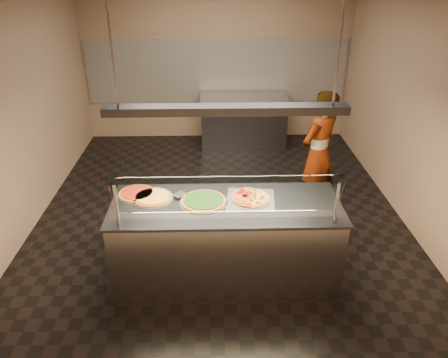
{
  "coord_description": "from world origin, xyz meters",
  "views": [
    {
      "loc": [
        -0.09,
        -5.29,
        3.22
      ],
      "look_at": [
        0.03,
        -0.97,
        1.02
      ],
      "focal_mm": 35.0,
      "sensor_mm": 36.0,
      "label": 1
    }
  ],
  "objects_px": {
    "half_pizza_sausage": "(260,197)",
    "pizza_cheese": "(152,197)",
    "pizza_spinach": "(204,201)",
    "prep_table": "(243,121)",
    "pizza_spatula": "(172,193)",
    "worker": "(318,153)",
    "pizza_tomato": "(137,193)",
    "half_pizza_pepperoni": "(241,197)",
    "sneeze_guard": "(227,195)",
    "heat_lamp_housing": "(226,110)",
    "perforated_tray": "(250,199)",
    "serving_counter": "(226,241)"
  },
  "relations": [
    {
      "from": "half_pizza_sausage",
      "to": "pizza_cheese",
      "type": "relative_size",
      "value": 0.98
    },
    {
      "from": "sneeze_guard",
      "to": "half_pizza_pepperoni",
      "type": "relative_size",
      "value": 5.03
    },
    {
      "from": "serving_counter",
      "to": "pizza_spatula",
      "type": "height_order",
      "value": "pizza_spatula"
    },
    {
      "from": "half_pizza_pepperoni",
      "to": "pizza_tomato",
      "type": "relative_size",
      "value": 1.03
    },
    {
      "from": "half_pizza_pepperoni",
      "to": "heat_lamp_housing",
      "type": "relative_size",
      "value": 0.19
    },
    {
      "from": "pizza_spinach",
      "to": "worker",
      "type": "height_order",
      "value": "worker"
    },
    {
      "from": "pizza_tomato",
      "to": "half_pizza_sausage",
      "type": "bearing_deg",
      "value": -6.59
    },
    {
      "from": "pizza_spatula",
      "to": "heat_lamp_housing",
      "type": "distance_m",
      "value": 1.16
    },
    {
      "from": "sneeze_guard",
      "to": "pizza_spinach",
      "type": "relative_size",
      "value": 4.3
    },
    {
      "from": "pizza_spatula",
      "to": "prep_table",
      "type": "xyz_separation_m",
      "value": [
        1.02,
        3.73,
        -0.49
      ]
    },
    {
      "from": "pizza_spinach",
      "to": "pizza_cheese",
      "type": "relative_size",
      "value": 1.14
    },
    {
      "from": "half_pizza_sausage",
      "to": "prep_table",
      "type": "bearing_deg",
      "value": 88.65
    },
    {
      "from": "prep_table",
      "to": "pizza_spatula",
      "type": "bearing_deg",
      "value": -105.34
    },
    {
      "from": "worker",
      "to": "pizza_spinach",
      "type": "bearing_deg",
      "value": 1.62
    },
    {
      "from": "perforated_tray",
      "to": "half_pizza_sausage",
      "type": "distance_m",
      "value": 0.1
    },
    {
      "from": "pizza_tomato",
      "to": "perforated_tray",
      "type": "bearing_deg",
      "value": -7.07
    },
    {
      "from": "half_pizza_sausage",
      "to": "pizza_spatula",
      "type": "height_order",
      "value": "half_pizza_sausage"
    },
    {
      "from": "half_pizza_pepperoni",
      "to": "heat_lamp_housing",
      "type": "bearing_deg",
      "value": -152.3
    },
    {
      "from": "half_pizza_pepperoni",
      "to": "worker",
      "type": "relative_size",
      "value": 0.25
    },
    {
      "from": "pizza_cheese",
      "to": "heat_lamp_housing",
      "type": "distance_m",
      "value": 1.28
    },
    {
      "from": "worker",
      "to": "prep_table",
      "type": "bearing_deg",
      "value": -111.86
    },
    {
      "from": "half_pizza_pepperoni",
      "to": "pizza_cheese",
      "type": "xyz_separation_m",
      "value": [
        -0.94,
        0.06,
        -0.02
      ]
    },
    {
      "from": "pizza_spinach",
      "to": "prep_table",
      "type": "distance_m",
      "value": 3.96
    },
    {
      "from": "pizza_tomato",
      "to": "sneeze_guard",
      "type": "bearing_deg",
      "value": -31.17
    },
    {
      "from": "pizza_spinach",
      "to": "pizza_cheese",
      "type": "bearing_deg",
      "value": 169.76
    },
    {
      "from": "sneeze_guard",
      "to": "heat_lamp_housing",
      "type": "bearing_deg",
      "value": 90.0
    },
    {
      "from": "serving_counter",
      "to": "perforated_tray",
      "type": "bearing_deg",
      "value": 17.73
    },
    {
      "from": "pizza_cheese",
      "to": "heat_lamp_housing",
      "type": "xyz_separation_m",
      "value": [
        0.78,
        -0.15,
        1.01
      ]
    },
    {
      "from": "worker",
      "to": "pizza_tomato",
      "type": "bearing_deg",
      "value": -12.56
    },
    {
      "from": "sneeze_guard",
      "to": "heat_lamp_housing",
      "type": "height_order",
      "value": "heat_lamp_housing"
    },
    {
      "from": "pizza_tomato",
      "to": "worker",
      "type": "distance_m",
      "value": 2.55
    },
    {
      "from": "prep_table",
      "to": "heat_lamp_housing",
      "type": "distance_m",
      "value": 4.21
    },
    {
      "from": "serving_counter",
      "to": "worker",
      "type": "relative_size",
      "value": 1.39
    },
    {
      "from": "pizza_tomato",
      "to": "pizza_cheese",
      "type": "bearing_deg",
      "value": -26.54
    },
    {
      "from": "sneeze_guard",
      "to": "pizza_tomato",
      "type": "bearing_deg",
      "value": 148.83
    },
    {
      "from": "perforated_tray",
      "to": "half_pizza_sausage",
      "type": "xyz_separation_m",
      "value": [
        0.1,
        -0.0,
        0.02
      ]
    },
    {
      "from": "perforated_tray",
      "to": "heat_lamp_housing",
      "type": "relative_size",
      "value": 0.24
    },
    {
      "from": "half_pizza_sausage",
      "to": "pizza_tomato",
      "type": "distance_m",
      "value": 1.33
    },
    {
      "from": "pizza_cheese",
      "to": "pizza_tomato",
      "type": "relative_size",
      "value": 1.05
    },
    {
      "from": "half_pizza_pepperoni",
      "to": "serving_counter",
      "type": "bearing_deg",
      "value": -152.3
    },
    {
      "from": "half_pizza_pepperoni",
      "to": "half_pizza_sausage",
      "type": "xyz_separation_m",
      "value": [
        0.2,
        -0.0,
        -0.01
      ]
    },
    {
      "from": "serving_counter",
      "to": "prep_table",
      "type": "bearing_deg",
      "value": 83.44
    },
    {
      "from": "half_pizza_pepperoni",
      "to": "prep_table",
      "type": "relative_size",
      "value": 0.27
    },
    {
      "from": "heat_lamp_housing",
      "to": "perforated_tray",
      "type": "bearing_deg",
      "value": 17.73
    },
    {
      "from": "perforated_tray",
      "to": "pizza_tomato",
      "type": "bearing_deg",
      "value": 172.93
    },
    {
      "from": "perforated_tray",
      "to": "pizza_tomato",
      "type": "xyz_separation_m",
      "value": [
        -1.22,
        0.15,
        0.01
      ]
    },
    {
      "from": "half_pizza_sausage",
      "to": "pizza_tomato",
      "type": "xyz_separation_m",
      "value": [
        -1.32,
        0.15,
        -0.01
      ]
    },
    {
      "from": "half_pizza_pepperoni",
      "to": "prep_table",
      "type": "xyz_separation_m",
      "value": [
        0.29,
        3.83,
        -0.5
      ]
    },
    {
      "from": "prep_table",
      "to": "heat_lamp_housing",
      "type": "height_order",
      "value": "heat_lamp_housing"
    },
    {
      "from": "serving_counter",
      "to": "prep_table",
      "type": "distance_m",
      "value": 3.94
    }
  ]
}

